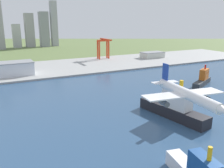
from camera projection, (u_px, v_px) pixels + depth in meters
name	position (u px, v px, depth m)	size (l,w,h in m)	color
ground_plane	(90.00, 106.00, 221.40)	(2400.00, 2400.00, 0.00)	#607441
water_bay	(123.00, 132.00, 169.91)	(840.00, 360.00, 0.15)	#2D4C70
industrial_pier	(45.00, 69.00, 384.06)	(840.00, 140.00, 2.50)	#9D9E9C
airplane_landing	(187.00, 95.00, 98.75)	(36.40, 42.46, 13.79)	white
cargo_ship	(174.00, 107.00, 193.61)	(21.69, 64.38, 31.95)	black
container_barge	(203.00, 79.00, 292.12)	(44.77, 27.84, 23.73)	#2D3338
port_crane_red	(104.00, 44.00, 466.10)	(22.47, 46.19, 39.29)	red
warehouse_main	(10.00, 69.00, 330.63)	(60.47, 31.11, 18.33)	silver
warehouse_annex	(152.00, 55.00, 486.15)	(45.11, 25.93, 11.45)	silver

